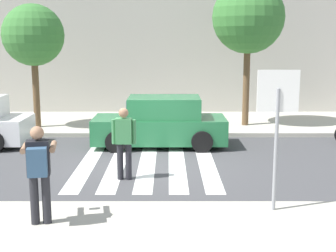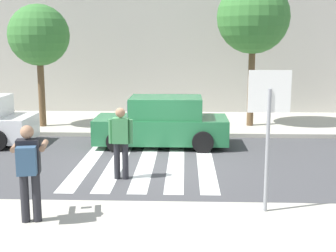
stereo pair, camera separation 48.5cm
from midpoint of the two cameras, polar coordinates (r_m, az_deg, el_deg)
The scene contains 14 objects.
ground_plane at distance 12.50m, azimuth -3.88°, elevation -4.80°, with size 120.00×120.00×0.00m, color #424244.
sidewalk_far at distance 18.33m, azimuth -2.70°, elevation 0.38°, with size 60.00×4.80×0.14m, color #B2AD9E.
building_facade_far at distance 22.44m, azimuth -2.27°, elevation 9.41°, with size 56.00×4.00×5.71m, color #ADA89E.
crosswalk_stripe_0 at distance 12.89m, azimuth -10.96°, elevation -4.48°, with size 0.44×5.20×0.01m, color silver.
crosswalk_stripe_1 at distance 12.76m, azimuth -7.42°, elevation -4.52°, with size 0.44×5.20×0.01m, color silver.
crosswalk_stripe_2 at distance 12.69m, azimuth -3.82°, elevation -4.54°, with size 0.44×5.20×0.01m, color silver.
crosswalk_stripe_3 at distance 12.66m, azimuth -0.20°, elevation -4.55°, with size 0.44×5.20×0.01m, color silver.
crosswalk_stripe_4 at distance 12.69m, azimuth 3.43°, elevation -4.54°, with size 0.44×5.20×0.01m, color silver.
stop_sign at distance 8.65m, azimuth 11.44°, elevation 2.02°, with size 0.76×0.08×2.62m.
photographer_with_backpack at distance 8.34m, azimuth -17.31°, elevation -4.79°, with size 0.67×0.91×1.72m.
pedestrian_crossing at distance 11.09m, azimuth -6.83°, elevation -1.65°, with size 0.58×0.25×1.72m.
parked_car_green at distance 14.56m, azimuth -2.03°, elevation 0.35°, with size 4.10×1.92×1.55m.
street_tree_west at distance 17.55m, azimuth -17.09°, elevation 10.47°, with size 2.18×2.18×4.40m.
street_tree_center at distance 17.44m, azimuth 8.75°, elevation 12.90°, with size 2.61×2.61×5.24m.
Camera 1 is at (0.56, -12.03, 3.31)m, focal length 50.00 mm.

